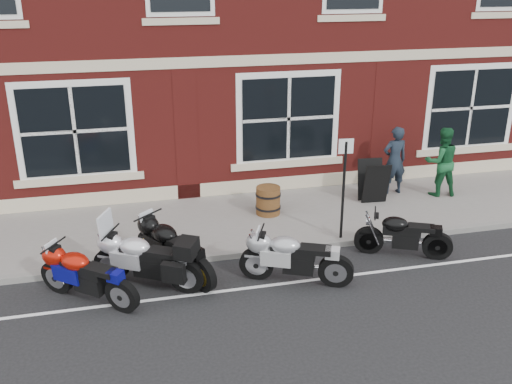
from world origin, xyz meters
TOP-DOWN VIEW (x-y plane):
  - ground at (0.00, 0.00)m, footprint 80.00×80.00m
  - sidewalk at (0.00, 3.00)m, footprint 30.00×3.00m
  - kerb at (0.00, 1.42)m, footprint 30.00×0.16m
  - moto_touring_silver at (-2.26, 0.74)m, footprint 1.92×1.19m
  - moto_sport_red at (-3.25, 0.45)m, footprint 1.67×1.40m
  - moto_sport_black at (-1.71, 1.01)m, footprint 1.27×1.94m
  - moto_sport_silver at (0.36, 0.23)m, footprint 1.95×0.99m
  - moto_naked_black at (2.74, 0.73)m, footprint 1.78×0.92m
  - pedestrian_left at (4.00, 3.68)m, footprint 0.62×0.41m
  - pedestrian_right at (5.07, 3.30)m, footprint 0.91×0.76m
  - a_board_sign at (3.28, 3.26)m, footprint 0.64×0.45m
  - barrel_planter at (0.64, 3.13)m, footprint 0.58×0.58m
  - parking_sign at (1.80, 1.55)m, footprint 0.30×0.06m

SIDE VIEW (x-z plane):
  - ground at x=0.00m, z-range 0.00..0.00m
  - sidewalk at x=0.00m, z-range 0.00..0.12m
  - kerb at x=0.00m, z-range 0.00..0.12m
  - barrel_planter at x=0.64m, z-range 0.12..0.76m
  - moto_naked_black at x=2.74m, z-range 0.06..0.92m
  - moto_sport_red at x=-3.25m, z-range 0.07..0.99m
  - moto_sport_silver at x=0.36m, z-range 0.07..1.01m
  - moto_sport_black at x=-1.71m, z-range 0.07..1.06m
  - moto_touring_silver at x=-2.26m, z-range -0.13..1.28m
  - a_board_sign at x=3.28m, z-range 0.12..1.14m
  - pedestrian_left at x=4.00m, z-range 0.12..1.83m
  - pedestrian_right at x=5.07m, z-range 0.12..1.84m
  - parking_sign at x=1.80m, z-range 0.29..2.43m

